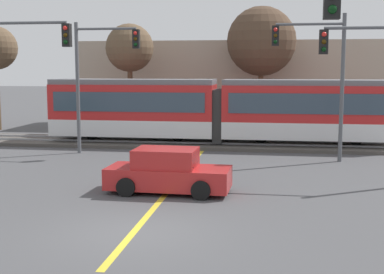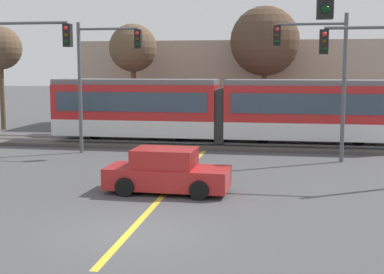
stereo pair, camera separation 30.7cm
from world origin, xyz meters
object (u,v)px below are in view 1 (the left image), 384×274
(traffic_light_far_right, at_px, (320,66))
(bare_tree_west, at_px, (130,49))
(sedan_crossing, at_px, (168,172))
(traffic_light_far_left, at_px, (97,68))
(traffic_light_mid_left, at_px, (6,67))
(bare_tree_east, at_px, (261,42))
(light_rail_tram, at_px, (219,108))

(traffic_light_far_right, height_order, bare_tree_west, bare_tree_west)
(sedan_crossing, bearing_deg, traffic_light_far_right, 51.87)
(bare_tree_west, bearing_deg, sedan_crossing, -70.46)
(traffic_light_far_left, bearing_deg, sedan_crossing, -56.75)
(traffic_light_mid_left, distance_m, traffic_light_far_left, 5.39)
(bare_tree_east, bearing_deg, sedan_crossing, -99.61)
(bare_tree_east, bearing_deg, traffic_light_far_right, -72.77)
(light_rail_tram, height_order, traffic_light_far_right, traffic_light_far_right)
(bare_tree_west, bearing_deg, light_rail_tram, -35.31)
(traffic_light_far_left, bearing_deg, bare_tree_east, 47.66)
(traffic_light_far_left, bearing_deg, light_rail_tram, 31.81)
(traffic_light_mid_left, bearing_deg, sedan_crossing, -20.66)
(sedan_crossing, bearing_deg, bare_tree_west, 109.54)
(sedan_crossing, height_order, traffic_light_mid_left, traffic_light_mid_left)
(sedan_crossing, relative_size, traffic_light_far_left, 0.66)
(sedan_crossing, height_order, traffic_light_far_left, traffic_light_far_left)
(traffic_light_mid_left, bearing_deg, light_rail_tram, 47.32)
(light_rail_tram, relative_size, traffic_light_mid_left, 2.90)
(sedan_crossing, distance_m, traffic_light_mid_left, 8.45)
(light_rail_tram, height_order, bare_tree_west, bare_tree_west)
(traffic_light_mid_left, relative_size, bare_tree_east, 0.80)
(traffic_light_far_right, bearing_deg, bare_tree_east, 107.23)
(sedan_crossing, distance_m, traffic_light_far_left, 9.81)
(traffic_light_far_left, bearing_deg, traffic_light_far_right, -3.13)
(sedan_crossing, bearing_deg, bare_tree_east, 80.39)
(traffic_light_mid_left, xyz_separation_m, bare_tree_west, (1.67, 12.78, 1.15))
(traffic_light_mid_left, xyz_separation_m, traffic_light_far_left, (2.15, 4.95, -0.02))
(bare_tree_east, bearing_deg, traffic_light_far_left, -132.34)
(sedan_crossing, height_order, bare_tree_west, bare_tree_west)
(light_rail_tram, relative_size, bare_tree_west, 2.65)
(traffic_light_far_left, distance_m, bare_tree_east, 11.62)
(traffic_light_mid_left, xyz_separation_m, traffic_light_far_right, (12.72, 4.37, 0.04))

